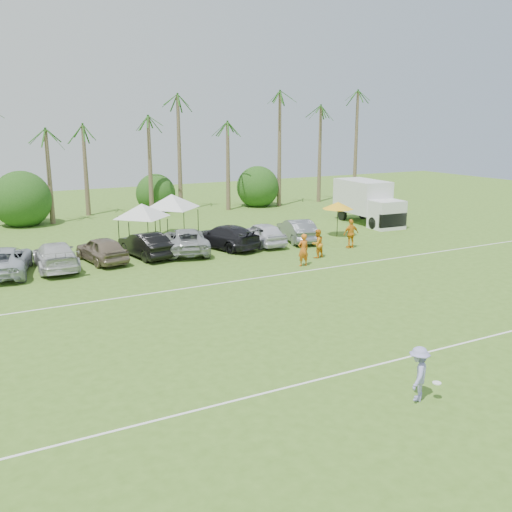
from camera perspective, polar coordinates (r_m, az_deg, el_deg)
name	(u,v)px	position (r m, az deg, el deg)	size (l,w,h in m)	color
ground	(376,400)	(18.56, 11.93, -13.88)	(120.00, 120.00, 0.00)	#446C20
field_lines	(255,321)	(24.65, -0.10, -6.52)	(80.00, 12.10, 0.01)	white
palm_tree_4	(40,132)	(50.93, -20.76, 11.55)	(2.40, 2.40, 8.90)	brown
palm_tree_5	(89,121)	(51.61, -16.35, 12.86)	(2.40, 2.40, 9.90)	brown
palm_tree_6	(135,111)	(52.60, -12.02, 14.04)	(2.40, 2.40, 10.90)	brown
palm_tree_7	(178,101)	(53.89, -7.84, 15.09)	(2.40, 2.40, 11.90)	brown
palm_tree_8	(228,130)	(55.82, -2.83, 12.48)	(2.40, 2.40, 8.90)	brown
palm_tree_9	(273,121)	(58.13, 1.74, 13.39)	(2.40, 2.40, 9.90)	brown
palm_tree_10	(316,112)	(60.77, 5.97, 14.14)	(2.40, 2.40, 10.90)	brown
palm_tree_11	(347,104)	(63.10, 9.11, 14.79)	(2.40, 2.40, 11.90)	brown
bush_tree_1	(19,201)	(52.11, -22.58, 5.13)	(4.00, 4.00, 4.00)	brown
bush_tree_2	(157,192)	(54.55, -9.92, 6.29)	(4.00, 4.00, 4.00)	brown
bush_tree_3	(251,187)	(58.42, -0.51, 6.95)	(4.00, 4.00, 4.00)	brown
sideline_player_a	(303,250)	(33.67, 4.75, 0.61)	(0.71, 0.46, 1.93)	#D06217
sideline_player_b	(317,244)	(35.77, 6.15, 1.24)	(0.88, 0.68, 1.80)	orange
sideline_player_c	(351,234)	(38.81, 9.48, 2.21)	(1.15, 0.48, 1.96)	orange
box_truck	(368,201)	(48.28, 11.15, 5.42)	(2.96, 6.97, 3.52)	silver
canopy_tent_left	(142,204)	(39.77, -11.37, 5.15)	(4.12, 4.12, 3.34)	black
canopy_tent_right	(172,194)	(42.51, -8.44, 6.13)	(4.48, 4.48, 3.63)	black
market_umbrella	(338,205)	(42.36, 8.20, 5.03)	(2.31, 2.31, 2.58)	black
frisbee_player	(419,374)	(18.50, 15.94, -11.24)	(1.27, 1.20, 1.73)	#9694D2
parked_car_2	(4,261)	(34.67, -23.91, -0.44)	(2.61, 5.67, 1.58)	#AFB3BD
parked_car_3	(55,256)	(34.88, -19.42, 0.03)	(2.21, 5.43, 1.58)	silver
parked_car_4	(102,249)	(35.73, -15.18, 0.64)	(1.86, 4.63, 1.58)	#776652
parked_car_5	(145,245)	(36.46, -11.01, 1.12)	(1.67, 4.78, 1.58)	black
parked_car_6	(186,240)	(37.37, -7.01, 1.57)	(2.61, 5.67, 1.58)	#999B9D
parked_car_7	(225,237)	(38.33, -3.13, 1.95)	(2.21, 5.43, 1.58)	black
parked_car_8	(263,234)	(39.31, 0.67, 2.26)	(1.86, 4.63, 1.58)	silver
parked_car_9	(297,230)	(40.62, 4.12, 2.59)	(1.67, 4.78, 1.58)	slate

